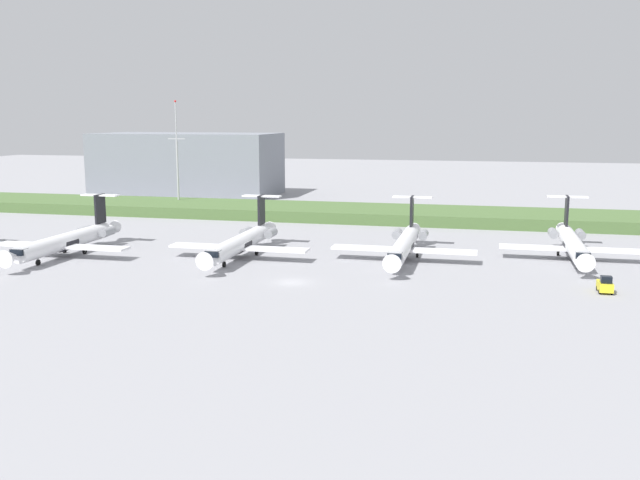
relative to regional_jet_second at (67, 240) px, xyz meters
name	(u,v)px	position (x,y,z in m)	size (l,w,h in m)	color
ground_plane	(337,244)	(40.88, 20.14, -2.54)	(500.00, 500.00, 0.00)	#939399
grass_berm	(367,213)	(40.88, 52.76, -1.33)	(320.00, 20.00, 2.42)	#4C6B38
regional_jet_second	(67,240)	(0.00, 0.00, 0.00)	(22.81, 31.00, 9.00)	white
regional_jet_third	(242,242)	(28.30, 5.24, 0.00)	(22.81, 31.00, 9.00)	white
regional_jet_fourth	(405,244)	(54.18, 9.67, 0.00)	(22.81, 31.00, 9.00)	white
regional_jet_fifth	(572,243)	(80.34, 16.39, 0.00)	(22.81, 31.00, 9.00)	white
antenna_mast	(177,165)	(-6.82, 57.77, 8.38)	(4.40, 0.50, 26.45)	#B2B2B7
distant_hangar	(188,164)	(-18.75, 90.41, 6.38)	(52.31, 24.64, 17.82)	gray
baggage_tug	(605,285)	(81.92, -5.99, -1.53)	(1.72, 3.20, 2.30)	yellow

